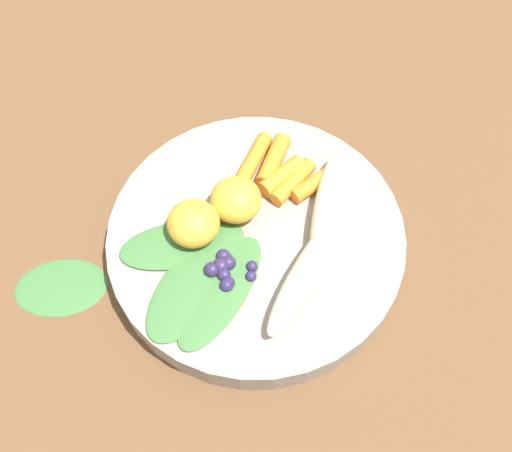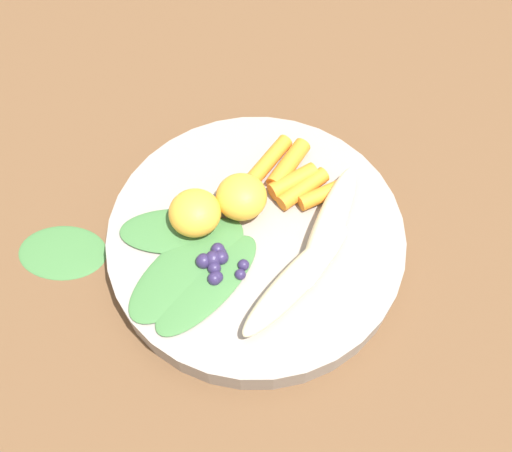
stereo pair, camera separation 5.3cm
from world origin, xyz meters
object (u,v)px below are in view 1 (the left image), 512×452
object	(u,v)px
orange_segment_near	(193,223)
kale_leaf_stray	(61,286)
banana_peeled_left	(327,214)
banana_peeled_right	(308,270)
bowl	(256,240)

from	to	relation	value
orange_segment_near	kale_leaf_stray	distance (m)	0.14
banana_peeled_left	orange_segment_near	world-z (taller)	orange_segment_near
banana_peeled_right	kale_leaf_stray	size ratio (longest dim) A/B	1.59
banana_peeled_right	orange_segment_near	bearing A→B (deg)	96.61
bowl	orange_segment_near	distance (m)	0.07
orange_segment_near	banana_peeled_left	bearing A→B (deg)	101.26
banana_peeled_right	kale_leaf_stray	bearing A→B (deg)	119.27
banana_peeled_right	kale_leaf_stray	xyz separation A→B (m)	(0.02, -0.23, -0.04)
bowl	orange_segment_near	xyz separation A→B (m)	(0.01, -0.06, 0.03)
banana_peeled_left	banana_peeled_right	distance (m)	0.06
orange_segment_near	bowl	bearing A→B (deg)	97.11
bowl	banana_peeled_left	distance (m)	0.07
banana_peeled_right	orange_segment_near	world-z (taller)	orange_segment_near
bowl	kale_leaf_stray	distance (m)	0.19
bowl	banana_peeled_right	world-z (taller)	banana_peeled_right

